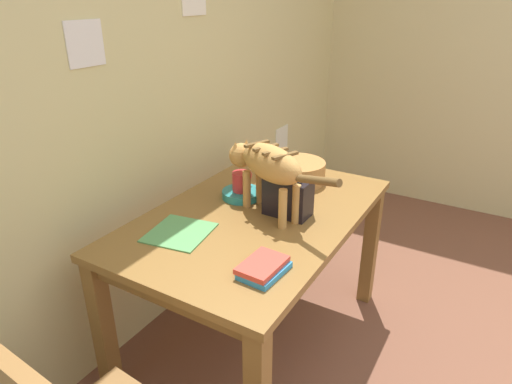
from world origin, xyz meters
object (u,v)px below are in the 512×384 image
(dining_table, at_px, (256,229))
(saucer_bowl, at_px, (242,194))
(cat, at_px, (267,165))
(magazine, at_px, (180,232))
(wicker_basket, at_px, (297,171))
(toaster, at_px, (288,197))
(book_stack, at_px, (263,268))
(coffee_mug, at_px, (242,181))

(dining_table, distance_m, saucer_bowl, 0.20)
(dining_table, xyz_separation_m, saucer_bowl, (0.10, 0.14, 0.11))
(cat, height_order, magazine, cat)
(wicker_basket, distance_m, toaster, 0.39)
(magazine, bearing_deg, book_stack, -108.72)
(wicker_basket, bearing_deg, toaster, -159.92)
(magazine, height_order, book_stack, book_stack)
(dining_table, height_order, saucer_bowl, saucer_bowl)
(toaster, bearing_deg, dining_table, 113.05)
(saucer_bowl, bearing_deg, book_stack, -140.81)
(magazine, relative_size, toaster, 1.26)
(dining_table, xyz_separation_m, coffee_mug, (0.11, 0.14, 0.17))
(coffee_mug, relative_size, wicker_basket, 0.45)
(coffee_mug, height_order, book_stack, coffee_mug)
(saucer_bowl, height_order, coffee_mug, coffee_mug)
(dining_table, height_order, cat, cat)
(saucer_bowl, xyz_separation_m, coffee_mug, (0.00, 0.00, 0.07))
(dining_table, xyz_separation_m, book_stack, (-0.40, -0.27, 0.11))
(dining_table, height_order, magazine, magazine)
(cat, distance_m, book_stack, 0.52)
(coffee_mug, bearing_deg, book_stack, -141.01)
(book_stack, height_order, wicker_basket, wicker_basket)
(dining_table, relative_size, magazine, 5.29)
(wicker_basket, bearing_deg, book_stack, -161.81)
(magazine, xyz_separation_m, book_stack, (-0.07, -0.44, 0.02))
(saucer_bowl, distance_m, wicker_basket, 0.35)
(coffee_mug, bearing_deg, wicker_basket, -23.83)
(cat, xyz_separation_m, coffee_mug, (0.08, 0.18, -0.14))
(coffee_mug, height_order, wicker_basket, coffee_mug)
(magazine, bearing_deg, dining_table, -37.48)
(cat, height_order, book_stack, cat)
(saucer_bowl, distance_m, coffee_mug, 0.07)
(cat, bearing_deg, dining_table, 147.58)
(saucer_bowl, bearing_deg, dining_table, -125.93)
(wicker_basket, height_order, toaster, toaster)
(saucer_bowl, relative_size, wicker_basket, 0.64)
(toaster, bearing_deg, magazine, 141.47)
(coffee_mug, bearing_deg, dining_table, -126.88)
(magazine, height_order, toaster, toaster)
(coffee_mug, bearing_deg, cat, -113.55)
(coffee_mug, bearing_deg, magazine, 175.73)
(dining_table, relative_size, toaster, 6.70)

